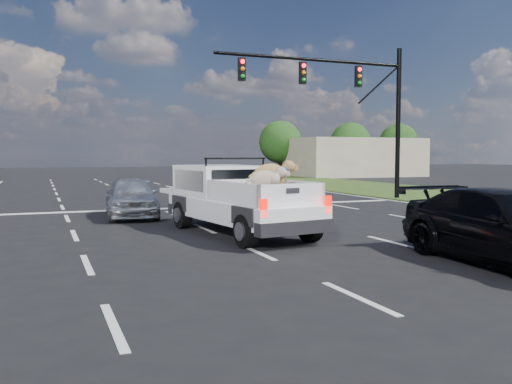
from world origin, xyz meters
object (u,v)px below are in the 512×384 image
at_px(traffic_signal, 354,96).
at_px(silver_sedan, 131,197).
at_px(pickup_truck, 237,198).
at_px(black_coupe, 510,228).

distance_m(traffic_signal, silver_sedan, 11.53).
height_order(pickup_truck, black_coupe, pickup_truck).
xyz_separation_m(traffic_signal, silver_sedan, (-10.42, -2.85, -4.04)).
bearing_deg(traffic_signal, black_coupe, -110.26).
xyz_separation_m(traffic_signal, black_coupe, (-5.00, -13.53, -4.01)).
relative_size(pickup_truck, silver_sedan, 1.39).
bearing_deg(pickup_truck, silver_sedan, 104.55).
bearing_deg(traffic_signal, silver_sedan, -164.69).
height_order(traffic_signal, silver_sedan, traffic_signal).
distance_m(silver_sedan, black_coupe, 11.98).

